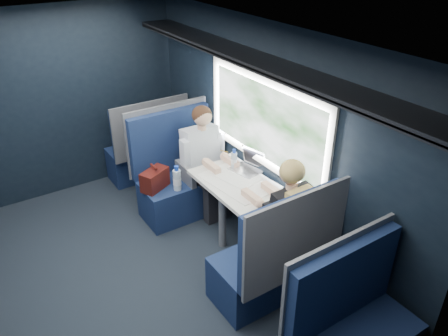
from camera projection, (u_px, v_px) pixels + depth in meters
ground at (148, 276)px, 4.31m from camera, size 2.80×4.20×0.01m
room_shell at (135, 140)px, 3.60m from camera, size 3.00×4.40×2.40m
table at (235, 189)px, 4.48m from camera, size 0.62×1.00×0.74m
seat_bay_near at (179, 179)px, 5.14m from camera, size 1.06×0.62×1.26m
seat_bay_far at (273, 262)px, 3.87m from camera, size 1.04×0.62×1.26m
seat_row_front at (148, 150)px, 5.83m from camera, size 1.04×0.51×1.16m
seat_row_back at (352, 333)px, 3.20m from camera, size 1.04×0.51×1.16m
man at (205, 156)px, 5.00m from camera, size 0.53×0.56×1.32m
woman at (285, 215)px, 3.96m from camera, size 0.53×0.56×1.32m
papers at (239, 181)px, 4.47m from camera, size 0.61×0.81×0.01m
laptop at (250, 164)px, 4.65m from camera, size 0.30×0.36×0.24m
bottle_small at (234, 160)px, 4.67m from camera, size 0.06×0.06×0.22m
cup at (231, 158)px, 4.81m from camera, size 0.07×0.07×0.09m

